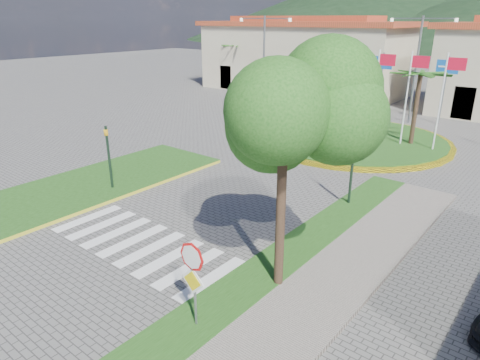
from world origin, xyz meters
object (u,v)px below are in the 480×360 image
Objects in this scene: roundabout_island at (353,139)px; car_dark_a at (367,107)px; stop_sign at (193,272)px; deciduous_tree at (284,124)px; white_van at (354,95)px.

car_dark_a is at bearing 108.34° from roundabout_island.
car_dark_a is at bearing 105.19° from stop_sign.
roundabout_island is 3.85× the size of car_dark_a.
white_van is at bearing 111.24° from deciduous_tree.
stop_sign is at bearing -101.18° from deciduous_tree.
car_dark_a is (-7.90, 29.12, -1.23)m from stop_sign.
roundabout_island reaches higher than white_van.
roundabout_island is at bearing -169.59° from car_dark_a.
roundabout_island is at bearing 107.91° from deciduous_tree.
deciduous_tree reaches higher than white_van.
white_van is at bearing 115.04° from roundabout_island.
deciduous_tree is 27.82m from car_dark_a.
roundabout_island is 3.02× the size of white_van.
roundabout_island is 4.79× the size of stop_sign.
deciduous_tree is at bearing -169.86° from car_dark_a.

